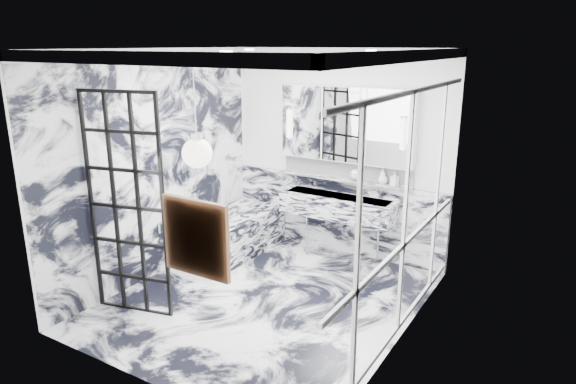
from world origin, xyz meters
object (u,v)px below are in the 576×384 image
Objects in this scene: mirror_cabinet at (346,125)px; bathtub at (231,235)px; trough_sink at (338,206)px; crittall_door at (127,207)px.

mirror_cabinet is 1.15× the size of bathtub.
mirror_cabinet is at bearing 90.00° from trough_sink.
trough_sink is 0.84× the size of mirror_cabinet.
mirror_cabinet is (1.26, 2.67, 0.62)m from crittall_door.
mirror_cabinet is 2.20m from bathtub.
crittall_door is 2.84m from trough_sink.
trough_sink is 0.97× the size of bathtub.
trough_sink is 1.10m from mirror_cabinet.
crittall_door is at bearing -116.77° from trough_sink.
mirror_cabinet reaches higher than bathtub.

